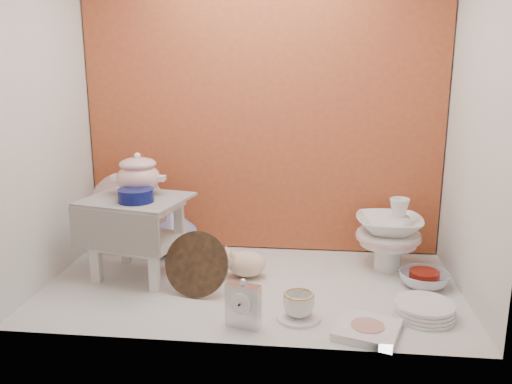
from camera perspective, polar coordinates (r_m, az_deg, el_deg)
ground at (r=2.36m, az=-0.54°, el=-10.06°), size 1.80×1.80×0.00m
niche_shell at (r=2.33m, az=-0.06°, el=13.21°), size 1.86×1.03×1.53m
step_stool at (r=2.45m, az=-12.63°, el=-4.83°), size 0.50×0.45×0.37m
soup_tureen at (r=2.43m, az=-12.62°, el=1.96°), size 0.30×0.30×0.19m
cobalt_bowl at (r=2.32m, az=-12.86°, el=-0.36°), size 0.18×0.18×0.06m
floral_platter at (r=2.75m, az=-13.75°, el=-2.28°), size 0.43×0.13×0.42m
blue_white_vase at (r=2.73m, az=-9.03°, el=-3.89°), size 0.30×0.30×0.26m
lacquer_tray at (r=2.24m, az=-6.47°, el=-7.77°), size 0.29×0.15×0.27m
mantel_clock at (r=1.98m, az=-1.40°, el=-11.96°), size 0.14×0.08×0.19m
plush_pig at (r=2.42m, az=-1.05°, el=-7.74°), size 0.25×0.19×0.13m
teacup_saucer at (r=2.08m, az=4.61°, el=-13.35°), size 0.20×0.20×0.01m
gold_rim_teacup at (r=2.06m, az=4.64°, el=-12.02°), size 0.15×0.15×0.09m
lattice_dish at (r=2.01m, az=11.95°, el=-14.37°), size 0.28×0.28×0.03m
dinner_plate_stack at (r=2.18m, az=17.73°, el=-12.02°), size 0.31×0.31×0.06m
crystal_bowl at (r=2.44m, az=17.71°, el=-9.01°), size 0.22×0.22×0.07m
clear_glass_vase at (r=2.57m, az=14.35°, el=-6.08°), size 0.13×0.13×0.20m
porcelain_tower at (r=2.55m, az=14.14°, el=-4.40°), size 0.34×0.34×0.35m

